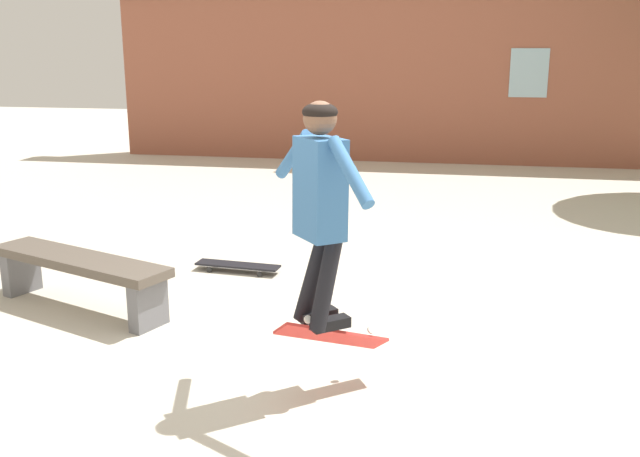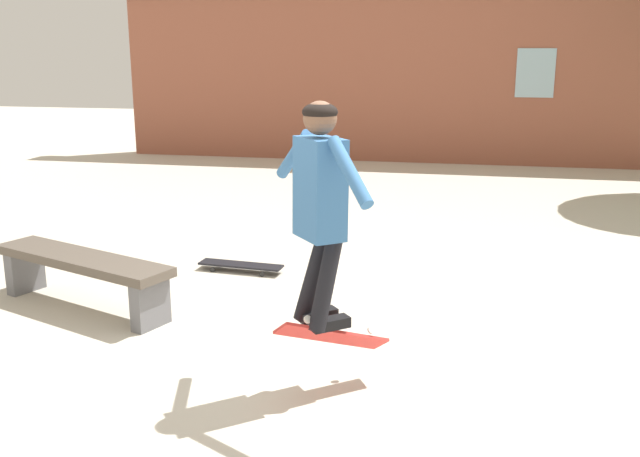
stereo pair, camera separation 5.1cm
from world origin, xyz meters
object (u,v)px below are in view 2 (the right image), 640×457
(park_bench, at_px, (82,269))
(skater, at_px, (320,197))
(skateboard_flipping, at_px, (333,336))
(skateboard_resting, at_px, (241,265))

(park_bench, distance_m, skater, 2.79)
(park_bench, height_order, skateboard_flipping, skateboard_flipping)
(skateboard_resting, bearing_deg, skateboard_flipping, 125.43)
(skater, relative_size, skateboard_resting, 1.64)
(skater, distance_m, skateboard_resting, 3.02)
(skateboard_flipping, relative_size, skateboard_resting, 0.81)
(park_bench, bearing_deg, skateboard_flipping, -3.11)
(park_bench, distance_m, skateboard_flipping, 2.67)
(park_bench, relative_size, skateboard_flipping, 2.65)
(skater, distance_m, skateboard_flipping, 0.95)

